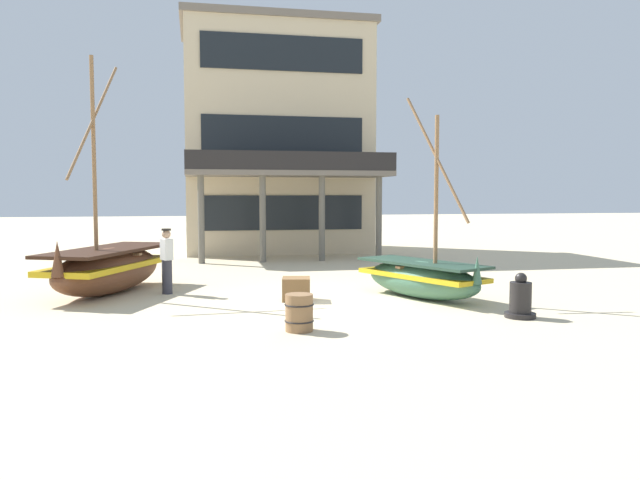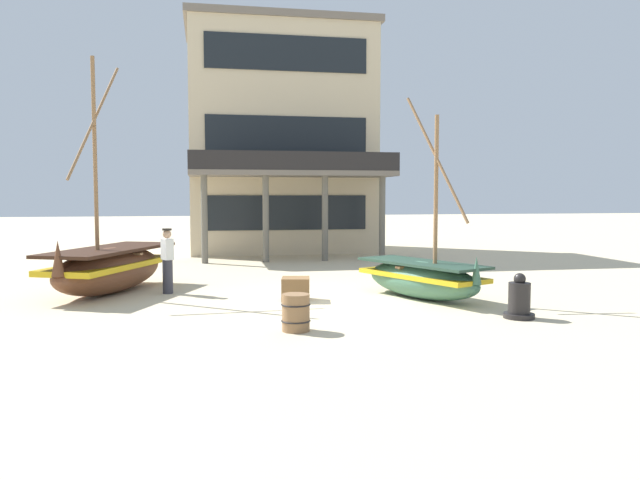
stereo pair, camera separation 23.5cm
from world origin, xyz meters
TOP-DOWN VIEW (x-y plane):
  - ground_plane at (0.00, 0.00)m, footprint 120.00×120.00m
  - fishing_boat_near_left at (-5.32, 2.28)m, footprint 3.15×4.69m
  - fishing_boat_centre_large at (2.37, -0.03)m, footprint 2.58×3.72m
  - fisherman_by_hull at (-3.84, 1.89)m, footprint 0.35×0.42m
  - capstan_winch at (3.49, -2.73)m, footprint 0.64×0.64m
  - wooden_barrel at (-1.23, -3.07)m, footprint 0.56×0.56m
  - cargo_crate at (-0.74, 0.27)m, footprint 0.77×0.77m
  - harbor_building_main at (0.53, 13.62)m, footprint 8.28×7.93m

SIDE VIEW (x-z plane):
  - ground_plane at x=0.00m, z-range 0.00..0.00m
  - cargo_crate at x=-0.74m, z-range 0.00..0.55m
  - wooden_barrel at x=-1.23m, z-range 0.00..0.70m
  - capstan_winch at x=3.49m, z-range -0.10..0.84m
  - fishing_boat_centre_large at x=2.37m, z-range -1.96..3.00m
  - fishing_boat_near_left at x=-5.32m, z-range -2.31..3.63m
  - fisherman_by_hull at x=-3.84m, z-range -0.01..1.68m
  - harbor_building_main at x=0.53m, z-range -0.01..10.08m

